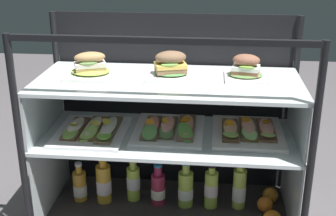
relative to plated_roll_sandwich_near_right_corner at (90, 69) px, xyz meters
name	(u,v)px	position (x,y,z in m)	size (l,w,h in m)	color
case_base_deck	(168,212)	(0.34, -0.01, -0.70)	(1.19, 0.54, 0.04)	#383232
case_frame	(172,106)	(0.34, 0.16, -0.22)	(1.19, 0.54, 0.93)	black
riser_lower_tier	(168,174)	(0.34, -0.01, -0.50)	(1.13, 0.48, 0.37)	silver
shelf_lower_glass	(168,137)	(0.34, -0.01, -0.30)	(1.14, 0.49, 0.02)	silver
riser_upper_tier	(168,110)	(0.34, -0.01, -0.17)	(1.13, 0.48, 0.24)	silver
shelf_upper_glass	(168,81)	(0.34, -0.01, -0.05)	(1.14, 0.49, 0.02)	silver
plated_roll_sandwich_near_right_corner	(90,69)	(0.00, 0.00, 0.00)	(0.21, 0.21, 0.11)	white
plated_roll_sandwich_right_of_center	(171,67)	(0.35, 0.03, 0.01)	(0.20, 0.20, 0.12)	white
plated_roll_sandwich_near_left_corner	(246,69)	(0.67, 0.05, 0.00)	(0.18, 0.18, 0.11)	white
open_sandwich_tray_center	(92,130)	(0.00, -0.03, -0.28)	(0.31, 0.37, 0.06)	white
open_sandwich_tray_near_left_corner	(169,129)	(0.34, 0.02, -0.28)	(0.31, 0.37, 0.06)	white
open_sandwich_tray_near_right_corner	(248,131)	(0.69, 0.03, -0.28)	(0.31, 0.37, 0.06)	white
juice_bottle_tucked_behind	(80,186)	(-0.10, 0.03, -0.61)	(0.07, 0.07, 0.20)	gold
juice_bottle_back_center	(104,183)	(0.02, 0.03, -0.58)	(0.07, 0.07, 0.25)	gold
juice_bottle_front_right_end	(133,182)	(0.16, 0.06, -0.59)	(0.07, 0.07, 0.22)	#BBDA48
juice_bottle_front_left_end	(158,188)	(0.29, 0.03, -0.60)	(0.07, 0.07, 0.21)	#A02743
juice_bottle_back_right	(186,189)	(0.42, 0.03, -0.59)	(0.07, 0.07, 0.23)	#AECF48
juice_bottle_front_fourth	(211,189)	(0.54, 0.03, -0.59)	(0.06, 0.06, 0.22)	#C0D84C
juice_bottle_front_second	(239,188)	(0.67, 0.04, -0.58)	(0.06, 0.06, 0.25)	#BBD050
orange_fruit_beside_bottles	(265,204)	(0.80, 0.02, -0.64)	(0.07, 0.07, 0.07)	orange
orange_fruit_rolled_forward	(270,195)	(0.83, 0.10, -0.64)	(0.08, 0.08, 0.08)	orange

